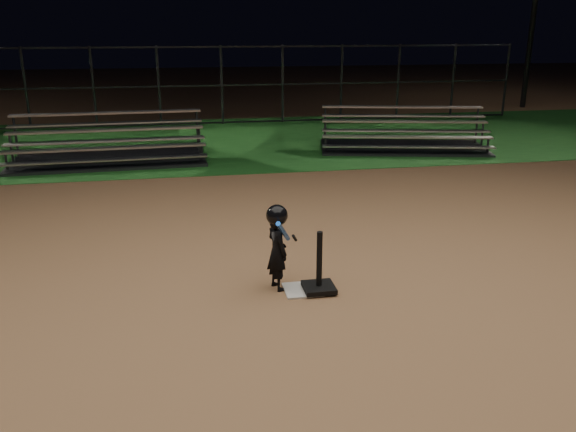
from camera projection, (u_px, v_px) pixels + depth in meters
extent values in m
plane|color=#976A44|center=(302.00, 291.00, 7.27)|extent=(80.00, 80.00, 0.00)
cube|color=#194E1A|center=(231.00, 140.00, 16.62)|extent=(60.00, 8.00, 0.01)
cube|color=beige|center=(302.00, 290.00, 7.27)|extent=(0.45, 0.45, 0.02)
cube|color=black|center=(319.00, 287.00, 7.23)|extent=(0.38, 0.38, 0.06)
cylinder|color=black|center=(319.00, 259.00, 7.11)|extent=(0.07, 0.07, 0.70)
imported|color=black|center=(277.00, 252.00, 7.19)|extent=(0.34, 0.41, 0.97)
sphere|color=black|center=(277.00, 215.00, 7.05)|extent=(0.26, 0.26, 0.26)
cylinder|color=blue|center=(283.00, 231.00, 6.96)|extent=(0.27, 0.55, 0.42)
cylinder|color=black|center=(295.00, 238.00, 7.14)|extent=(0.10, 0.18, 0.14)
cube|color=#AFAFB4|center=(107.00, 148.00, 13.38)|extent=(4.49, 0.45, 0.04)
cube|color=#AFAFB4|center=(106.00, 160.00, 13.15)|extent=(4.49, 0.45, 0.03)
cube|color=#AFAFB4|center=(107.00, 130.00, 13.85)|extent=(4.49, 0.45, 0.04)
cube|color=#AFAFB4|center=(107.00, 141.00, 13.62)|extent=(4.49, 0.45, 0.03)
cube|color=#AFAFB4|center=(107.00, 113.00, 14.33)|extent=(4.49, 0.45, 0.04)
cube|color=#AFAFB4|center=(107.00, 123.00, 14.10)|extent=(4.49, 0.45, 0.03)
cube|color=#38383D|center=(110.00, 160.00, 14.08)|extent=(4.57, 2.37, 0.07)
cube|color=silver|center=(407.00, 137.00, 14.85)|extent=(4.21, 1.18, 0.04)
cube|color=silver|center=(408.00, 147.00, 14.62)|extent=(4.21, 1.18, 0.03)
cube|color=silver|center=(404.00, 121.00, 15.31)|extent=(4.21, 1.18, 0.04)
cube|color=silver|center=(405.00, 131.00, 15.09)|extent=(4.21, 1.18, 0.03)
cube|color=silver|center=(402.00, 107.00, 15.77)|extent=(4.21, 1.18, 0.04)
cube|color=silver|center=(403.00, 116.00, 15.55)|extent=(4.21, 1.18, 0.03)
cube|color=#38383D|center=(402.00, 148.00, 15.52)|extent=(4.61, 2.96, 0.06)
cube|color=#38383D|center=(223.00, 122.00, 19.41)|extent=(20.00, 0.05, 0.05)
cube|color=#38383D|center=(222.00, 85.00, 19.04)|extent=(20.00, 0.05, 0.05)
cube|color=#38383D|center=(221.00, 47.00, 18.67)|extent=(20.00, 0.05, 0.05)
cylinder|color=#38383D|center=(60.00, 88.00, 18.19)|extent=(0.08, 0.08, 2.50)
cylinder|color=#38383D|center=(222.00, 85.00, 19.04)|extent=(0.08, 0.08, 2.50)
cylinder|color=#38383D|center=(370.00, 83.00, 19.89)|extent=(0.08, 0.08, 2.50)
cylinder|color=#38383D|center=(506.00, 80.00, 20.74)|extent=(0.08, 0.08, 2.50)
cylinder|color=#2D2D30|center=(535.00, 0.00, 22.09)|extent=(0.20, 0.20, 8.00)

